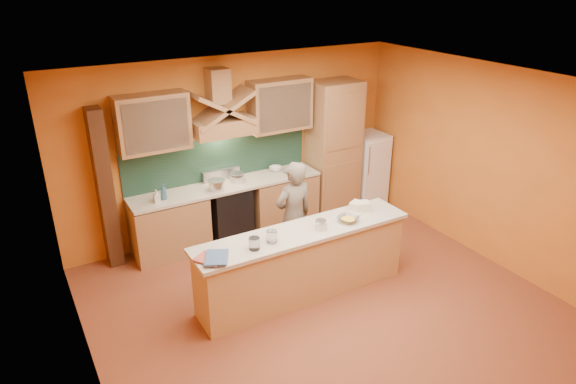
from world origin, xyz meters
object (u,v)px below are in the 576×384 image
stove (229,212)px  mixing_bowl (348,219)px  fridge (367,169)px  kitchen_scale (321,225)px  person (293,216)px

stove → mixing_bowl: 2.21m
fridge → mixing_bowl: 2.74m
stove → mixing_bowl: bearing=-67.1°
stove → kitchen_scale: size_ratio=7.23×
kitchen_scale → fridge: bearing=61.6°
stove → person: 1.37m
person → fridge: bearing=-155.0°
person → kitchen_scale: (-0.03, -0.73, 0.20)m
stove → fridge: 2.71m
stove → person: (0.44, -1.25, 0.35)m
fridge → kitchen_scale: bearing=-139.2°
stove → fridge: bearing=0.0°
fridge → person: person is taller
stove → person: person is taller
stove → kitchen_scale: kitchen_scale is taller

